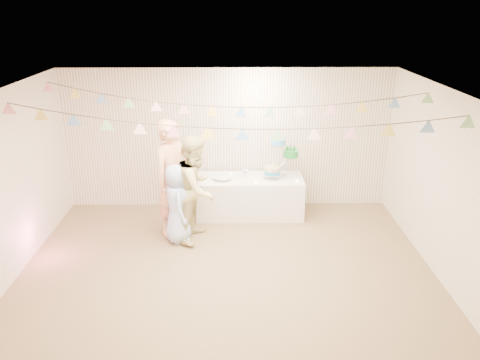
{
  "coord_description": "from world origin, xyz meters",
  "views": [
    {
      "loc": [
        0.1,
        -5.8,
        3.68
      ],
      "look_at": [
        0.2,
        0.8,
        1.15
      ],
      "focal_mm": 35.0,
      "sensor_mm": 36.0,
      "label": 1
    }
  ],
  "objects_px": {
    "table": "(250,196)",
    "person_child": "(177,203)",
    "cake_stand": "(281,155)",
    "person_adult_a": "(173,178)",
    "person_adult_b": "(196,188)"
  },
  "relations": [
    {
      "from": "cake_stand",
      "to": "person_adult_a",
      "type": "distance_m",
      "value": 1.98
    },
    {
      "from": "table",
      "to": "person_adult_b",
      "type": "relative_size",
      "value": 1.09
    },
    {
      "from": "person_adult_a",
      "to": "table",
      "type": "bearing_deg",
      "value": -22.72
    },
    {
      "from": "table",
      "to": "cake_stand",
      "type": "distance_m",
      "value": 0.95
    },
    {
      "from": "table",
      "to": "person_child",
      "type": "xyz_separation_m",
      "value": [
        -1.2,
        -0.97,
        0.3
      ]
    },
    {
      "from": "person_adult_a",
      "to": "person_child",
      "type": "distance_m",
      "value": 0.44
    },
    {
      "from": "person_adult_a",
      "to": "cake_stand",
      "type": "bearing_deg",
      "value": -29.03
    },
    {
      "from": "cake_stand",
      "to": "person_child",
      "type": "relative_size",
      "value": 0.58
    },
    {
      "from": "table",
      "to": "person_adult_b",
      "type": "distance_m",
      "value": 1.35
    },
    {
      "from": "person_adult_a",
      "to": "person_child",
      "type": "height_order",
      "value": "person_adult_a"
    },
    {
      "from": "table",
      "to": "person_adult_a",
      "type": "relative_size",
      "value": 0.97
    },
    {
      "from": "person_adult_a",
      "to": "person_child",
      "type": "relative_size",
      "value": 1.49
    },
    {
      "from": "person_adult_a",
      "to": "person_child",
      "type": "xyz_separation_m",
      "value": [
        0.08,
        -0.28,
        -0.32
      ]
    },
    {
      "from": "table",
      "to": "person_child",
      "type": "bearing_deg",
      "value": -140.96
    },
    {
      "from": "table",
      "to": "person_adult_a",
      "type": "height_order",
      "value": "person_adult_a"
    }
  ]
}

